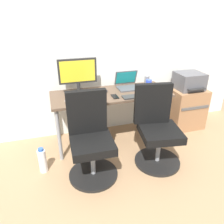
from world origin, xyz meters
TOP-DOWN VIEW (x-y plane):
  - ground_plane at (0.00, 0.00)m, footprint 5.28×5.28m
  - back_wall at (0.00, 0.38)m, footprint 4.40×0.04m
  - desk at (0.00, 0.00)m, footprint 1.52×0.60m
  - office_chair_left at (-0.40, -0.58)m, footprint 0.54×0.54m
  - office_chair_right at (0.38, -0.58)m, footprint 0.54×0.54m
  - side_cabinet at (1.22, 0.09)m, footprint 0.50×0.47m
  - printer at (1.22, 0.09)m, footprint 0.38×0.40m
  - water_bottle_on_floor at (-0.92, -0.41)m, footprint 0.09×0.09m
  - desktop_monitor at (-0.39, 0.16)m, footprint 0.48×0.18m
  - open_laptop at (0.28, 0.14)m, footprint 0.31×0.30m
  - keyboard_by_monitor at (-0.34, -0.10)m, footprint 0.34×0.12m
  - keyboard_by_laptop at (0.26, -0.22)m, footprint 0.34×0.12m
  - mouse_by_monitor at (-0.57, -0.14)m, footprint 0.06×0.10m
  - mouse_by_laptop at (-0.06, 0.06)m, footprint 0.06×0.10m
  - coffee_mug at (0.58, 0.11)m, footprint 0.08×0.08m
  - pen_cup at (0.61, 0.24)m, footprint 0.07×0.07m
  - phone_near_laptop at (0.01, -0.14)m, footprint 0.07×0.14m

SIDE VIEW (x-z plane):
  - ground_plane at x=0.00m, z-range 0.00..0.00m
  - water_bottle_on_floor at x=-0.92m, z-range -0.01..0.30m
  - side_cabinet at x=1.22m, z-range 0.00..0.61m
  - office_chair_left at x=-0.40m, z-range -0.05..0.89m
  - office_chair_right at x=0.38m, z-range -0.05..0.89m
  - desk at x=0.00m, z-range 0.28..0.98m
  - phone_near_laptop at x=0.01m, z-range 0.70..0.71m
  - keyboard_by_monitor at x=-0.34m, z-range 0.70..0.72m
  - keyboard_by_laptop at x=0.26m, z-range 0.70..0.72m
  - mouse_by_monitor at x=-0.57m, z-range 0.70..0.74m
  - mouse_by_laptop at x=-0.06m, z-range 0.70..0.74m
  - printer at x=1.22m, z-range 0.61..0.85m
  - coffee_mug at x=0.58m, z-range 0.70..0.80m
  - pen_cup at x=0.61m, z-range 0.70..0.81m
  - open_laptop at x=0.28m, z-range 0.65..0.87m
  - desktop_monitor at x=-0.39m, z-range 0.74..1.17m
  - back_wall at x=0.00m, z-range 0.00..2.60m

